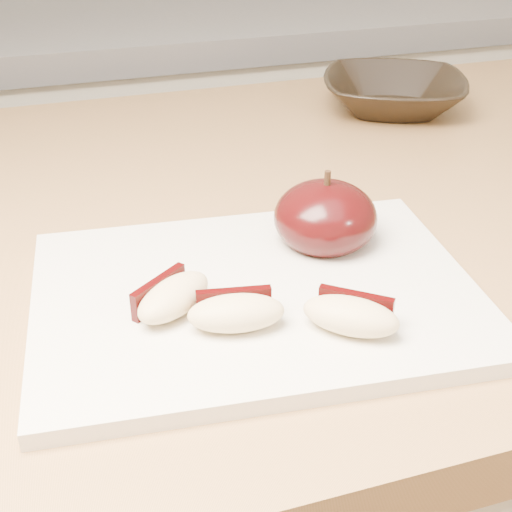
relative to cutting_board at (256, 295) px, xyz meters
name	(u,v)px	position (x,y,z in m)	size (l,w,h in m)	color
back_cabinet	(100,254)	(-0.05, 0.85, -0.44)	(2.40, 0.62, 0.94)	silver
cutting_board	(256,295)	(0.00, 0.00, 0.00)	(0.29, 0.22, 0.01)	silver
apple_half	(325,218)	(0.07, 0.05, 0.02)	(0.09, 0.09, 0.06)	black
apple_wedge_a	(172,296)	(-0.06, -0.01, 0.02)	(0.06, 0.06, 0.02)	beige
apple_wedge_b	(236,312)	(-0.02, -0.04, 0.02)	(0.06, 0.04, 0.02)	beige
apple_wedge_c	(351,315)	(0.04, -0.06, 0.02)	(0.06, 0.06, 0.02)	beige
bowl	(394,93)	(0.27, 0.33, 0.01)	(0.16, 0.16, 0.04)	black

